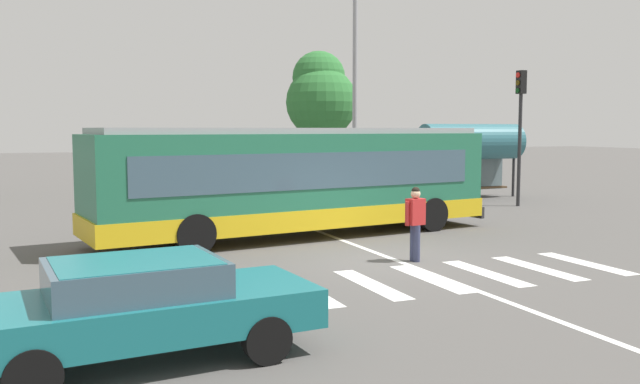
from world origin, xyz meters
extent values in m
plane|color=#514F4C|center=(0.00, 0.00, 0.00)|extent=(160.00, 160.00, 0.00)
cylinder|color=black|center=(2.98, 5.77, 0.50)|extent=(1.03, 0.44, 1.00)
cylinder|color=black|center=(3.33, 3.45, 0.50)|extent=(1.03, 0.44, 1.00)
cylinder|color=black|center=(-4.33, 4.69, 0.50)|extent=(1.03, 0.44, 1.00)
cylinder|color=black|center=(-3.98, 2.37, 0.50)|extent=(1.03, 0.44, 1.00)
cube|color=#236B4C|center=(-0.73, 4.04, 1.62)|extent=(11.79, 4.21, 2.55)
cube|color=gold|center=(-0.73, 4.04, 0.62)|extent=(11.91, 4.26, 0.55)
cube|color=#3D5666|center=(-0.73, 4.04, 1.93)|extent=(10.43, 4.06, 0.96)
cube|color=#3D5666|center=(4.98, 4.88, 1.83)|extent=(0.37, 2.23, 1.63)
cube|color=black|center=(4.98, 4.88, 2.72)|extent=(0.34, 1.93, 0.28)
cube|color=#99999E|center=(-0.73, 4.04, 2.98)|extent=(11.31, 3.94, 0.16)
cube|color=#28282B|center=(5.10, 4.90, 0.43)|extent=(0.49, 2.54, 0.36)
cylinder|color=#333856|center=(0.50, -0.31, 0.42)|extent=(0.16, 0.16, 0.85)
cylinder|color=#333856|center=(0.52, -0.42, 0.42)|extent=(0.16, 0.16, 0.85)
cube|color=#B22323|center=(0.51, -0.37, 1.15)|extent=(0.44, 0.33, 0.60)
cylinder|color=#B22323|center=(0.28, -0.41, 1.12)|extent=(0.10, 0.10, 0.55)
cylinder|color=#B22323|center=(0.75, -0.32, 1.12)|extent=(0.10, 0.10, 0.55)
sphere|color=tan|center=(0.51, -0.37, 1.56)|extent=(0.22, 0.22, 0.22)
sphere|color=black|center=(0.51, -0.37, 1.63)|extent=(0.19, 0.19, 0.19)
cylinder|color=black|center=(-4.84, -3.86, 0.32)|extent=(0.65, 0.25, 0.64)
cylinder|color=black|center=(-4.69, -5.53, 0.32)|extent=(0.65, 0.25, 0.64)
cylinder|color=black|center=(-7.61, -4.10, 0.32)|extent=(0.65, 0.25, 0.64)
cylinder|color=black|center=(-7.47, -5.77, 0.32)|extent=(0.65, 0.25, 0.64)
cube|color=#196B70|center=(-6.15, -4.81, 0.64)|extent=(4.64, 2.20, 0.52)
cube|color=#3D5666|center=(-6.24, -4.82, 1.12)|extent=(2.29, 1.78, 0.44)
cube|color=#196B70|center=(-6.24, -4.82, 1.30)|extent=(2.10, 1.69, 0.09)
cylinder|color=black|center=(-3.56, 15.69, 0.32)|extent=(0.23, 0.65, 0.64)
cylinder|color=black|center=(-1.89, 15.61, 0.32)|extent=(0.23, 0.65, 0.64)
cylinder|color=black|center=(-3.68, 12.90, 0.32)|extent=(0.23, 0.65, 0.64)
cylinder|color=black|center=(-2.01, 12.83, 0.32)|extent=(0.23, 0.65, 0.64)
cube|color=#234293|center=(-2.79, 14.26, 0.64)|extent=(2.02, 4.58, 0.52)
cube|color=#3D5666|center=(-2.79, 14.17, 1.12)|extent=(1.69, 2.23, 0.44)
cube|color=#234293|center=(-2.79, 14.17, 1.30)|extent=(1.61, 2.05, 0.09)
cylinder|color=black|center=(-1.04, 16.00, 0.32)|extent=(0.21, 0.64, 0.64)
cylinder|color=black|center=(0.63, 15.98, 0.32)|extent=(0.21, 0.64, 0.64)
cylinder|color=black|center=(-1.08, 13.21, 0.32)|extent=(0.21, 0.64, 0.64)
cylinder|color=black|center=(0.59, 13.19, 0.32)|extent=(0.21, 0.64, 0.64)
cube|color=#38383D|center=(-0.22, 14.59, 0.64)|extent=(1.88, 4.52, 0.52)
cube|color=#3D5666|center=(-0.22, 14.50, 1.12)|extent=(1.63, 2.18, 0.44)
cube|color=#38383D|center=(-0.22, 14.50, 1.30)|extent=(1.56, 2.00, 0.09)
cylinder|color=black|center=(1.84, 15.49, 0.32)|extent=(0.21, 0.64, 0.64)
cylinder|color=black|center=(3.51, 15.50, 0.32)|extent=(0.21, 0.64, 0.64)
cylinder|color=black|center=(1.86, 12.70, 0.32)|extent=(0.21, 0.64, 0.64)
cylinder|color=black|center=(3.54, 12.71, 0.32)|extent=(0.21, 0.64, 0.64)
cube|color=#B7BABF|center=(2.69, 14.10, 0.64)|extent=(1.86, 4.52, 0.52)
cube|color=#3D5666|center=(2.69, 14.01, 1.12)|extent=(1.62, 2.17, 0.44)
cube|color=#B7BABF|center=(2.69, 14.01, 1.30)|extent=(1.55, 1.99, 0.09)
cylinder|color=#28282B|center=(9.96, 7.80, 2.20)|extent=(0.14, 0.14, 4.40)
cube|color=black|center=(9.96, 7.80, 4.85)|extent=(0.28, 0.32, 0.90)
cylinder|color=red|center=(9.79, 7.80, 5.12)|extent=(0.04, 0.20, 0.20)
cylinder|color=#463707|center=(9.79, 7.80, 4.82)|extent=(0.04, 0.20, 0.20)
cylinder|color=#093B10|center=(9.79, 7.80, 4.52)|extent=(0.04, 0.20, 0.20)
cylinder|color=#28282B|center=(7.63, 10.99, 1.15)|extent=(0.12, 0.12, 2.30)
cylinder|color=#28282B|center=(12.23, 10.99, 1.15)|extent=(0.12, 0.12, 2.30)
cube|color=slate|center=(9.93, 11.69, 1.26)|extent=(4.42, 0.04, 1.93)
cylinder|color=#2D6670|center=(9.93, 10.99, 2.48)|extent=(4.70, 1.54, 1.54)
cube|color=#4C3823|center=(9.93, 10.99, 0.45)|extent=(3.69, 0.36, 0.08)
cylinder|color=#939399|center=(4.70, 11.79, 5.08)|extent=(0.20, 0.20, 10.16)
cylinder|color=brown|center=(6.72, 20.34, 1.56)|extent=(0.36, 0.36, 3.12)
sphere|color=#2D7033|center=(6.72, 20.34, 4.48)|extent=(3.87, 3.87, 3.87)
sphere|color=#2D7033|center=(6.72, 20.72, 5.83)|extent=(2.90, 2.90, 2.90)
cube|color=silver|center=(-2.80, -2.04, 0.00)|extent=(0.45, 2.70, 0.01)
cube|color=silver|center=(-1.45, -2.04, 0.00)|extent=(0.45, 2.70, 0.01)
cube|color=silver|center=(-0.10, -2.04, 0.00)|extent=(0.45, 2.70, 0.01)
cube|color=silver|center=(1.26, -2.04, 0.00)|extent=(0.45, 2.70, 0.01)
cube|color=silver|center=(2.61, -2.04, 0.00)|extent=(0.45, 2.70, 0.01)
cube|color=silver|center=(3.97, -2.04, 0.00)|extent=(0.45, 2.70, 0.01)
cube|color=silver|center=(0.17, 2.00, 0.00)|extent=(0.16, 24.00, 0.01)
camera|label=1|loc=(-7.25, -13.57, 3.03)|focal=37.61mm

